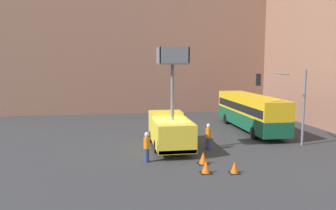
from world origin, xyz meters
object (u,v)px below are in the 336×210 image
Objects in this scene: city_bus at (250,110)px; road_worker_directing at (208,137)px; utility_truck at (170,128)px; traffic_cone_far_side at (203,158)px; traffic_cone_mid_road at (206,167)px; road_worker_near_truck at (147,147)px; traffic_cone_near_truck at (234,168)px; traffic_light_pole at (287,94)px.

city_bus is 8.55m from road_worker_directing.
traffic_cone_far_side is at bearing -70.21° from utility_truck.
utility_truck is at bearing 101.33° from traffic_cone_mid_road.
utility_truck is at bearing -160.01° from road_worker_directing.
city_bus is at bearing 82.71° from road_worker_directing.
road_worker_near_truck is 3.59m from traffic_cone_far_side.
traffic_cone_mid_road is 1.73m from traffic_cone_far_side.
traffic_cone_far_side is at bearing 80.29° from traffic_cone_mid_road.
city_bus is 5.81× the size of road_worker_near_truck.
traffic_cone_near_truck is at bearing -65.35° from utility_truck.
utility_truck is 0.65× the size of city_bus.
traffic_cone_far_side is at bearing -75.17° from road_worker_directing.
traffic_light_pole is at bearing -2.04° from utility_truck.
road_worker_near_truck is at bearing 133.16° from city_bus.
city_bus reaches higher than traffic_cone_far_side.
road_worker_near_truck is 1.01× the size of road_worker_directing.
traffic_light_pole is at bearing 39.76° from road_worker_directing.
road_worker_near_truck is (-1.99, -3.06, -0.55)m from utility_truck.
traffic_light_pole is 3.01× the size of road_worker_directing.
utility_truck is 3.78× the size of road_worker_near_truck.
traffic_cone_far_side is at bearing -153.72° from traffic_light_pole.
traffic_cone_mid_road is at bearing -99.71° from traffic_cone_far_side.
road_worker_directing is 2.60× the size of traffic_cone_mid_road.
utility_truck is at bearing 114.65° from traffic_cone_near_truck.
utility_truck reaches higher than traffic_cone_mid_road.
road_worker_directing is 5.24m from traffic_cone_near_truck.
utility_truck reaches higher than traffic_light_pole.
utility_truck is 10.08m from city_bus.
traffic_cone_near_truck is 2.36m from traffic_cone_far_side.
traffic_light_pole is 9.05m from traffic_cone_near_truck.
road_worker_near_truck reaches higher than traffic_cone_mid_road.
utility_truck is 6.65m from traffic_cone_near_truck.
city_bus is at bearing 93.74° from traffic_light_pole.
traffic_light_pole reaches higher than road_worker_directing.
road_worker_near_truck is at bearing 165.01° from traffic_cone_far_side.
traffic_light_pole is 7.82× the size of traffic_cone_mid_road.
road_worker_near_truck is at bearing -117.89° from road_worker_directing.
utility_truck is at bearing 126.82° from city_bus.
traffic_light_pole is 6.86m from road_worker_directing.
road_worker_directing is at bearing 69.09° from traffic_cone_far_side.
road_worker_near_truck is at bearing -123.07° from utility_truck.
traffic_cone_far_side is (-1.23, -3.22, -0.61)m from road_worker_directing.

